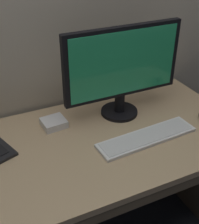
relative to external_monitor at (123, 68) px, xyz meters
The scene contains 4 objects.
desk 0.60m from the external_monitor, 154.45° to the right, with size 1.61×0.72×0.74m.
external_monitor is the anchor object (origin of this frame).
wired_keyboard 0.34m from the external_monitor, 87.88° to the right, with size 0.48×0.14×0.02m.
external_drive_box 0.41m from the external_monitor, behind, with size 0.11×0.10×0.03m, color silver.
Camera 1 is at (-0.36, -1.02, 1.58)m, focal length 49.96 mm.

